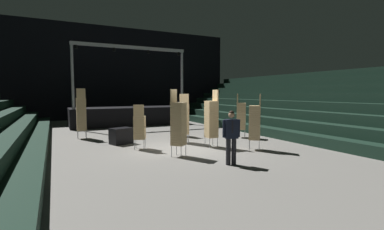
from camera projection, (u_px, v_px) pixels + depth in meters
The scene contains 14 objects.
ground_plane at pixel (186, 150), 11.23m from camera, with size 22.00×30.00×0.10m, color slate.
arena_end_wall at pixel (113, 73), 24.29m from camera, with size 22.00×0.30×8.00m, color black.
bleacher_bank_right at pixel (307, 101), 15.54m from camera, with size 6.00×24.00×3.60m.
stage_riser at pixel (129, 115), 19.65m from camera, with size 7.80×2.84×5.36m.
man_with_tie at pixel (231, 134), 8.65m from camera, with size 0.57×0.34×1.71m.
chair_stack_front_left at pixel (184, 118), 12.52m from camera, with size 0.57×0.57×2.22m.
chair_stack_front_right at pixel (211, 119), 11.52m from camera, with size 0.44×0.44×2.39m.
chair_stack_mid_left at pixel (178, 123), 9.82m from camera, with size 0.62×0.62×2.39m.
chair_stack_mid_right at pixel (81, 114), 13.67m from camera, with size 0.45×0.45×2.48m.
chair_stack_mid_centre at pixel (255, 122), 10.97m from camera, with size 0.62×0.62×2.22m.
chair_stack_rear_left at pixel (180, 120), 14.50m from camera, with size 0.48×0.48×1.71m.
chair_stack_rear_right at pixel (140, 127), 11.13m from camera, with size 0.58×0.58×1.79m.
chair_stack_rear_centre at pixel (241, 116), 14.02m from camera, with size 0.62×0.62×2.22m.
equipment_road_case at pixel (121, 136), 12.29m from camera, with size 0.90×0.60×0.71m, color black.
Camera 1 is at (-4.73, -10.03, 2.26)m, focal length 25.94 mm.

